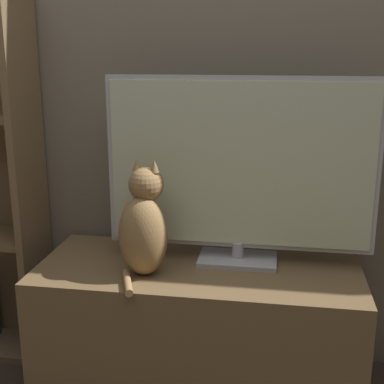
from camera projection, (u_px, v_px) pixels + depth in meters
wall_back at (211, 58)px, 2.16m from camera, size 4.80×0.05×2.60m
tv_stand at (198, 327)px, 2.13m from camera, size 1.24×0.54×0.52m
tv at (240, 170)px, 2.01m from camera, size 1.02×0.18×0.72m
cat at (144, 227)px, 1.95m from camera, size 0.22×0.32×0.43m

